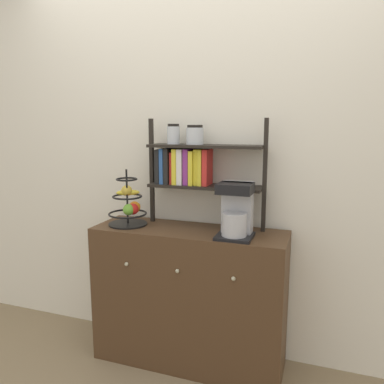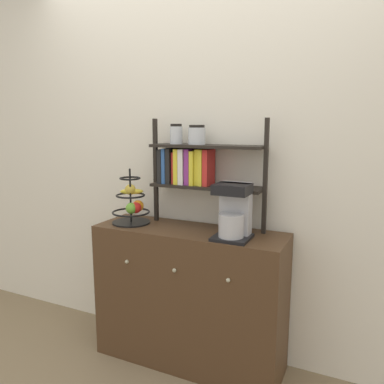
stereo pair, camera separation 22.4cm
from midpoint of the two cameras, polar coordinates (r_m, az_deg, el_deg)
name	(u,v)px [view 1 (the left image)]	position (r m, az deg, el deg)	size (l,w,h in m)	color
ground_plane	(178,378)	(2.54, -4.91, -26.45)	(12.00, 12.00, 0.00)	#847051
wall_back	(201,158)	(2.44, -1.27, 5.15)	(7.00, 0.05, 2.60)	silver
sideboard	(189,297)	(2.46, -3.19, -15.70)	(1.20, 0.40, 0.88)	#4C331E
coffee_maker	(236,211)	(2.12, 3.70, -2.91)	(0.20, 0.20, 0.31)	black
fruit_stand	(129,206)	(2.44, -12.21, -2.18)	(0.25, 0.25, 0.36)	black
shelf_hutch	(191,163)	(2.34, -2.90, 4.41)	(0.76, 0.20, 0.67)	black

